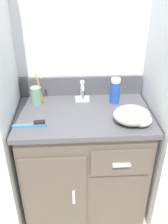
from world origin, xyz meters
The scene contains 10 objects.
ground_plane centered at (0.00, 0.00, 0.00)m, with size 6.00×6.00×0.00m, color #ADA393.
wall_back centered at (0.00, 0.30, 1.10)m, with size 0.98×0.08×2.20m, color silver.
wall_right centered at (0.45, 0.00, 1.10)m, with size 0.08×0.59×2.20m, color silver.
vanity centered at (0.00, 0.00, 0.39)m, with size 0.80×0.52×0.75m.
backsplash centered at (0.00, 0.24, 0.81)m, with size 0.80×0.02×0.13m.
sink_faucet centered at (0.00, 0.16, 0.80)m, with size 0.09×0.09×0.14m.
toothbrush_cup centered at (-0.29, 0.14, 0.81)m, with size 0.08×0.07×0.20m.
shaving_cream_can centered at (0.20, 0.12, 0.83)m, with size 0.06×0.06×0.16m.
hairbrush centered at (-0.28, -0.13, 0.76)m, with size 0.19×0.04×0.03m.
hand_towel centered at (0.27, -0.12, 0.79)m, with size 0.21×0.18×0.09m.
Camera 1 is at (-0.07, -1.28, 1.50)m, focal length 40.00 mm.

